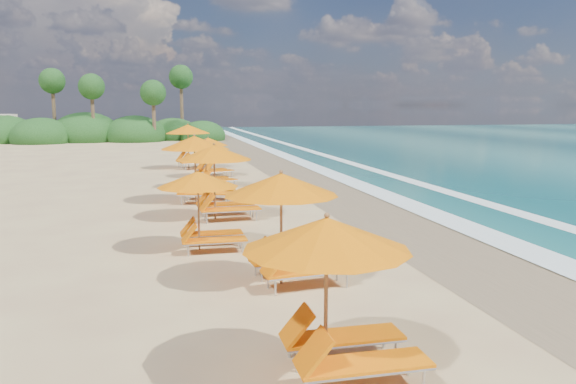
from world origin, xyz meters
TOP-DOWN VIEW (x-y plane):
  - ground at (0.00, 0.00)m, footprint 160.00×160.00m
  - wet_sand at (4.00, 0.00)m, footprint 4.00×160.00m
  - surf_foam at (6.70, 0.00)m, footprint 4.00×160.00m
  - station_2 at (-1.38, -8.95)m, footprint 2.51×2.31m
  - station_3 at (-1.08, -4.76)m, footprint 2.80×2.63m
  - station_4 at (-2.58, -1.54)m, footprint 2.28×2.10m
  - station_5 at (-1.74, 2.42)m, footprint 2.79×2.59m
  - station_6 at (-2.14, 5.84)m, footprint 3.28×3.17m
  - station_7 at (-1.44, 9.71)m, footprint 2.92×2.88m
  - station_8 at (-0.99, 13.57)m, footprint 2.75×2.72m
  - station_9 at (-1.75, 17.75)m, footprint 3.27×3.14m
  - treeline at (-9.94, 45.51)m, footprint 25.80×8.80m

SIDE VIEW (x-z plane):
  - ground at x=0.00m, z-range 0.00..0.00m
  - wet_sand at x=4.00m, z-range 0.00..0.01m
  - surf_foam at x=6.70m, z-range 0.02..0.03m
  - treeline at x=-9.94m, z-range -3.87..5.86m
  - station_8 at x=-0.99m, z-range 0.13..2.25m
  - station_4 at x=-2.58m, z-range 0.13..2.26m
  - station_7 at x=-1.44m, z-range 0.14..2.39m
  - station_2 at x=-1.38m, z-range 0.14..2.48m
  - station_3 at x=-1.08m, z-range 0.15..2.58m
  - station_5 at x=-1.74m, z-range 0.15..2.68m
  - station_6 at x=-2.14m, z-range 0.16..2.81m
  - station_9 at x=-1.75m, z-range 0.16..2.85m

